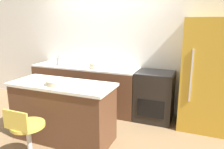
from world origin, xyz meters
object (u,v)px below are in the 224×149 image
Objects in this scene: oven_range at (154,96)px; stool_chair at (27,136)px; refrigerator at (205,75)px; kettle at (61,60)px; mixing_bowl at (96,65)px.

stool_chair is at bearing -122.04° from oven_range.
refrigerator is 8.22× the size of kettle.
mixing_bowl is at bearing 88.48° from stool_chair.
mixing_bowl reaches higher than stool_chair.
kettle is 0.81× the size of mixing_bowl.
oven_range is 0.49× the size of refrigerator.
oven_range is 2.26m from stool_chair.
oven_range is 4.02× the size of kettle.
oven_range is 0.93m from refrigerator.
mixing_bowl is at bearing -177.93° from oven_range.
mixing_bowl is (-1.15, -0.04, 0.49)m from oven_range.
refrigerator is 2.36× the size of stool_chair.
oven_range is at bearing 178.72° from refrigerator.
mixing_bowl is at bearing 0.00° from kettle.
kettle is at bearing -179.51° from refrigerator.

